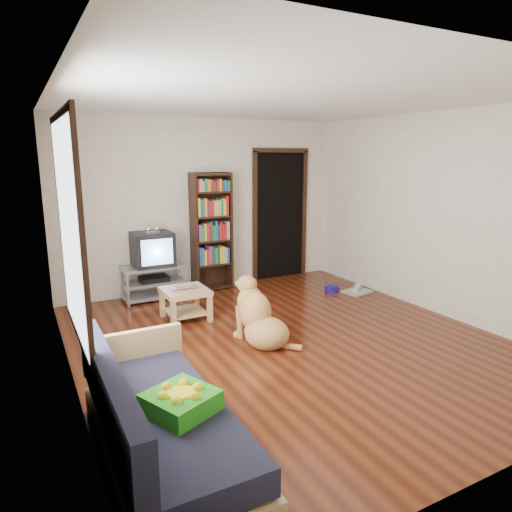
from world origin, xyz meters
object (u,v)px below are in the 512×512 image
dog_bowl (332,288)px  grey_rag (357,292)px  bookshelf (211,225)px  crt_tv (152,248)px  tv_stand (154,281)px  green_cushion (181,402)px  coffee_table (185,298)px  laptop (186,289)px  sofa (159,429)px  dog (259,319)px

dog_bowl → grey_rag: size_ratio=0.55×
dog_bowl → bookshelf: (-1.57, 0.99, 0.96)m
crt_tv → bookshelf: size_ratio=0.32×
crt_tv → tv_stand: bearing=-90.0°
green_cushion → coffee_table: (0.97, 2.71, -0.21)m
crt_tv → bookshelf: bookshelf is taller
bookshelf → laptop: bearing=-125.8°
grey_rag → sofa: size_ratio=0.22×
green_cushion → sofa: sofa is taller
green_cushion → sofa: bearing=114.4°
dog_bowl → tv_stand: size_ratio=0.24×
tv_stand → bookshelf: (0.95, 0.09, 0.73)m
crt_tv → dog_bowl: bearing=-20.0°
crt_tv → sofa: (-0.97, -3.65, -0.48)m
sofa → tv_stand: bearing=75.0°
tv_stand → laptop: bearing=-83.8°
dog_bowl → grey_rag: (0.30, -0.25, -0.03)m
sofa → dog: size_ratio=2.09×
green_cushion → crt_tv: size_ratio=0.68×
laptop → bookshelf: bearing=58.9°
tv_stand → dog_bowl: bearing=-19.6°
tv_stand → crt_tv: bearing=90.0°
tv_stand → sofa: (-0.97, -3.63, -0.01)m
grey_rag → crt_tv: 3.14m
green_cushion → grey_rag: size_ratio=0.99×
dog_bowl → laptop: bearing=-176.0°
laptop → dog_bowl: laptop is taller
crt_tv → sofa: bearing=-104.9°
sofa → dog: bearing=44.0°
coffee_table → sofa: bearing=-112.8°
green_cushion → tv_stand: green_cushion is taller
dog_bowl → sofa: (-3.50, -2.73, 0.22)m
crt_tv → bookshelf: bearing=4.3°
grey_rag → bookshelf: bookshelf is taller
laptop → sofa: 2.79m
dog_bowl → sofa: sofa is taller
laptop → crt_tv: bearing=100.7°
green_cushion → dog_bowl: 4.43m
tv_stand → sofa: 3.76m
green_cushion → bookshelf: 4.27m
crt_tv → dog: crt_tv is taller
tv_stand → bookshelf: size_ratio=0.50×
tv_stand → crt_tv: 0.47m
dog_bowl → dog: size_ratio=0.26×
laptop → crt_tv: crt_tv is taller
laptop → dog: bearing=-61.1°
coffee_table → dog: size_ratio=0.64×
crt_tv → sofa: 3.81m
coffee_table → crt_tv: bearing=96.3°
green_cushion → tv_stand: bearing=53.5°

